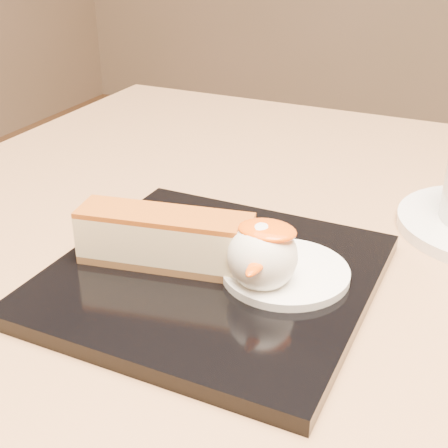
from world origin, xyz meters
The scene contains 7 objects.
table centered at (0.00, 0.00, 0.56)m, with size 0.80×0.80×0.72m.
dessert_plate centered at (-0.04, -0.06, 0.73)m, with size 0.22×0.22×0.01m, color black.
cheesecake centered at (-0.08, -0.07, 0.75)m, with size 0.13×0.06×0.04m.
cream_smear centered at (0.01, -0.05, 0.73)m, with size 0.09×0.09×0.01m, color white.
ice_cream_scoop centered at (0.00, -0.07, 0.76)m, with size 0.05×0.05×0.05m, color white.
mango_sauce centered at (0.00, -0.06, 0.78)m, with size 0.04×0.03×0.01m, color #FD5507.
mint_sprig centered at (-0.02, -0.02, 0.74)m, with size 0.03×0.02×0.00m.
Camera 1 is at (0.12, -0.40, 0.96)m, focal length 50.00 mm.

